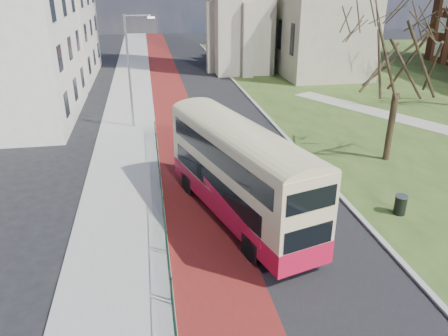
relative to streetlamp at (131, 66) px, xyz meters
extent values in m
plane|color=black|center=(4.35, -18.00, -4.59)|extent=(160.00, 160.00, 0.00)
cube|color=black|center=(5.85, 2.00, -4.59)|extent=(9.00, 120.00, 0.01)
cube|color=#591414|center=(3.15, 2.00, -4.59)|extent=(3.40, 120.00, 0.01)
cube|color=gray|center=(-0.65, 2.00, -4.53)|extent=(4.00, 120.00, 0.12)
cube|color=#999993|center=(1.35, 2.00, -4.53)|extent=(0.25, 120.00, 0.13)
cube|color=#999993|center=(10.45, 4.00, -4.53)|extent=(0.25, 80.00, 0.13)
cylinder|color=#0C3720|center=(1.40, -14.00, -3.49)|extent=(0.04, 24.00, 0.04)
cylinder|color=#0C3720|center=(1.40, -14.00, -4.44)|extent=(0.04, 24.00, 0.04)
cube|color=gray|center=(20.85, 20.00, -0.09)|extent=(9.00, 18.00, 9.00)
cube|color=beige|center=(-9.65, 20.00, 0.91)|extent=(10.00, 16.00, 11.00)
cylinder|color=gray|center=(-0.15, 0.00, -0.47)|extent=(0.16, 0.16, 8.00)
cylinder|color=gray|center=(0.75, 0.00, 3.43)|extent=(1.80, 0.10, 0.10)
cube|color=silver|center=(1.65, 0.00, 3.28)|extent=(0.50, 0.18, 0.12)
cube|color=#AE102E|center=(4.86, -14.65, -3.62)|extent=(5.25, 10.75, 0.95)
cube|color=#C8BB88|center=(4.86, -14.65, -1.76)|extent=(5.21, 10.69, 2.76)
cube|color=black|center=(3.63, -14.71, -2.62)|extent=(2.45, 8.28, 0.91)
cube|color=black|center=(5.93, -14.05, -2.62)|extent=(2.45, 8.28, 0.91)
cube|color=black|center=(3.71, -14.98, -1.19)|extent=(2.68, 9.08, 0.86)
cube|color=black|center=(6.01, -14.32, -1.19)|extent=(2.68, 9.08, 0.86)
cube|color=black|center=(3.41, -9.64, -2.62)|extent=(2.08, 0.67, 1.00)
cube|color=black|center=(3.41, -9.64, -1.19)|extent=(2.08, 0.67, 0.86)
cube|color=orange|center=(3.41, -9.64, -0.65)|extent=(1.66, 0.57, 0.29)
cylinder|color=black|center=(2.82, -11.53, -4.10)|extent=(0.55, 1.03, 0.99)
cylinder|color=black|center=(4.92, -10.92, -4.10)|extent=(0.55, 1.03, 0.99)
cylinder|color=black|center=(4.68, -17.98, -4.10)|extent=(0.55, 1.03, 0.99)
cylinder|color=black|center=(6.79, -17.37, -4.10)|extent=(0.55, 1.03, 0.99)
cylinder|color=#322719|center=(15.34, -9.19, -2.49)|extent=(0.51, 0.51, 4.12)
cylinder|color=black|center=(12.46, -15.64, -4.10)|extent=(0.71, 0.71, 0.90)
cylinder|color=gray|center=(12.46, -15.64, -3.62)|extent=(0.76, 0.76, 0.06)
camera|label=1|loc=(1.08, -32.11, 5.72)|focal=35.00mm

